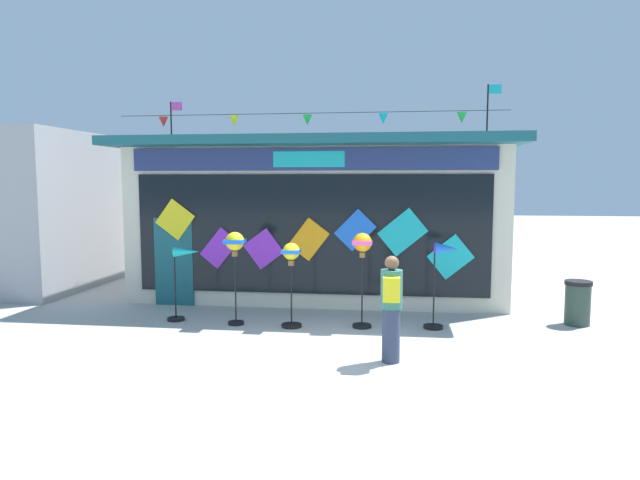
{
  "coord_description": "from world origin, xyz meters",
  "views": [
    {
      "loc": [
        1.06,
        -8.93,
        2.82
      ],
      "look_at": [
        -0.5,
        2.54,
        1.63
      ],
      "focal_mm": 32.03,
      "sensor_mm": 36.0,
      "label": 1
    }
  ],
  "objects_px": {
    "wind_spinner_far_left": "(183,269)",
    "wind_spinner_left": "(235,249)",
    "wind_spinner_center_left": "(291,265)",
    "wind_spinner_center_right": "(362,253)",
    "wind_spinner_right": "(442,269)",
    "kite_shop_building": "(323,216)",
    "person_near_camera": "(391,307)",
    "trash_bin": "(578,303)"
  },
  "relations": [
    {
      "from": "kite_shop_building",
      "to": "wind_spinner_center_right",
      "type": "xyz_separation_m",
      "value": [
        1.26,
        -3.82,
        -0.47
      ]
    },
    {
      "from": "wind_spinner_center_right",
      "to": "wind_spinner_right",
      "type": "relative_size",
      "value": 1.1
    },
    {
      "from": "kite_shop_building",
      "to": "wind_spinner_far_left",
      "type": "xyz_separation_m",
      "value": [
        -2.35,
        -3.76,
        -0.85
      ]
    },
    {
      "from": "wind_spinner_left",
      "to": "person_near_camera",
      "type": "distance_m",
      "value": 3.7
    },
    {
      "from": "wind_spinner_right",
      "to": "person_near_camera",
      "type": "height_order",
      "value": "person_near_camera"
    },
    {
      "from": "wind_spinner_center_right",
      "to": "wind_spinner_right",
      "type": "bearing_deg",
      "value": 4.22
    },
    {
      "from": "wind_spinner_center_left",
      "to": "trash_bin",
      "type": "distance_m",
      "value": 5.69
    },
    {
      "from": "wind_spinner_center_right",
      "to": "person_near_camera",
      "type": "relative_size",
      "value": 1.1
    },
    {
      "from": "kite_shop_building",
      "to": "wind_spinner_far_left",
      "type": "distance_m",
      "value": 4.52
    },
    {
      "from": "kite_shop_building",
      "to": "wind_spinner_center_left",
      "type": "height_order",
      "value": "kite_shop_building"
    },
    {
      "from": "kite_shop_building",
      "to": "person_near_camera",
      "type": "relative_size",
      "value": 5.39
    },
    {
      "from": "wind_spinner_left",
      "to": "wind_spinner_center_right",
      "type": "distance_m",
      "value": 2.49
    },
    {
      "from": "wind_spinner_left",
      "to": "wind_spinner_center_right",
      "type": "relative_size",
      "value": 1.0
    },
    {
      "from": "wind_spinner_far_left",
      "to": "wind_spinner_right",
      "type": "height_order",
      "value": "wind_spinner_right"
    },
    {
      "from": "wind_spinner_center_right",
      "to": "person_near_camera",
      "type": "xyz_separation_m",
      "value": [
        0.58,
        -2.08,
        -0.56
      ]
    },
    {
      "from": "kite_shop_building",
      "to": "wind_spinner_center_right",
      "type": "relative_size",
      "value": 4.92
    },
    {
      "from": "wind_spinner_center_right",
      "to": "person_near_camera",
      "type": "bearing_deg",
      "value": -74.46
    },
    {
      "from": "kite_shop_building",
      "to": "person_near_camera",
      "type": "height_order",
      "value": "kite_shop_building"
    },
    {
      "from": "person_near_camera",
      "to": "wind_spinner_far_left",
      "type": "bearing_deg",
      "value": -27.47
    },
    {
      "from": "kite_shop_building",
      "to": "person_near_camera",
      "type": "xyz_separation_m",
      "value": [
        1.84,
        -5.9,
        -1.03
      ]
    },
    {
      "from": "wind_spinner_center_left",
      "to": "wind_spinner_center_right",
      "type": "distance_m",
      "value": 1.39
    },
    {
      "from": "wind_spinner_center_left",
      "to": "wind_spinner_right",
      "type": "distance_m",
      "value": 2.89
    },
    {
      "from": "wind_spinner_center_left",
      "to": "trash_bin",
      "type": "bearing_deg",
      "value": 9.42
    },
    {
      "from": "wind_spinner_far_left",
      "to": "wind_spinner_center_left",
      "type": "distance_m",
      "value": 2.27
    },
    {
      "from": "wind_spinner_center_left",
      "to": "wind_spinner_center_right",
      "type": "relative_size",
      "value": 0.89
    },
    {
      "from": "wind_spinner_center_right",
      "to": "wind_spinner_right",
      "type": "distance_m",
      "value": 1.55
    },
    {
      "from": "wind_spinner_far_left",
      "to": "wind_spinner_left",
      "type": "height_order",
      "value": "wind_spinner_left"
    },
    {
      "from": "wind_spinner_center_left",
      "to": "trash_bin",
      "type": "height_order",
      "value": "wind_spinner_center_left"
    },
    {
      "from": "wind_spinner_far_left",
      "to": "person_near_camera",
      "type": "height_order",
      "value": "person_near_camera"
    },
    {
      "from": "person_near_camera",
      "to": "wind_spinner_left",
      "type": "bearing_deg",
      "value": -33.34
    },
    {
      "from": "trash_bin",
      "to": "kite_shop_building",
      "type": "bearing_deg",
      "value": 150.89
    },
    {
      "from": "wind_spinner_center_left",
      "to": "wind_spinner_right",
      "type": "bearing_deg",
      "value": 5.17
    },
    {
      "from": "wind_spinner_far_left",
      "to": "person_near_camera",
      "type": "relative_size",
      "value": 0.9
    },
    {
      "from": "wind_spinner_left",
      "to": "wind_spinner_center_left",
      "type": "relative_size",
      "value": 1.12
    },
    {
      "from": "kite_shop_building",
      "to": "wind_spinner_center_left",
      "type": "relative_size",
      "value": 5.5
    },
    {
      "from": "wind_spinner_center_right",
      "to": "wind_spinner_right",
      "type": "height_order",
      "value": "wind_spinner_center_right"
    },
    {
      "from": "kite_shop_building",
      "to": "trash_bin",
      "type": "relative_size",
      "value": 10.29
    },
    {
      "from": "wind_spinner_center_right",
      "to": "wind_spinner_left",
      "type": "bearing_deg",
      "value": -177.59
    },
    {
      "from": "wind_spinner_left",
      "to": "wind_spinner_right",
      "type": "bearing_deg",
      "value": 3.1
    },
    {
      "from": "wind_spinner_left",
      "to": "wind_spinner_center_right",
      "type": "height_order",
      "value": "wind_spinner_center_right"
    },
    {
      "from": "kite_shop_building",
      "to": "wind_spinner_far_left",
      "type": "bearing_deg",
      "value": -122.01
    },
    {
      "from": "kite_shop_building",
      "to": "wind_spinner_right",
      "type": "bearing_deg",
      "value": -53.1
    }
  ]
}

